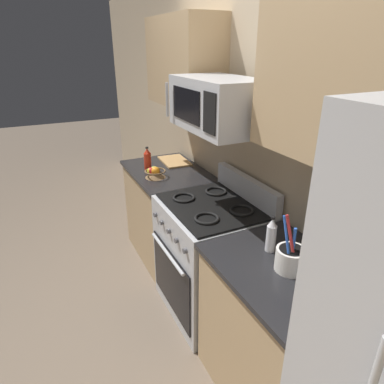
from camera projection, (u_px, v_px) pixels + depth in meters
ground_plane at (136, 330)px, 2.57m from camera, size 16.00×16.00×0.00m
wall_back at (261, 148)px, 2.45m from camera, size 8.00×0.10×2.60m
counter_left at (169, 213)px, 3.34m from camera, size 0.94×0.66×0.91m
range_oven at (210, 257)px, 2.63m from camera, size 0.76×0.70×1.09m
counter_right at (277, 332)px, 1.96m from camera, size 0.84×0.66×0.91m
microwave at (218, 104)px, 2.17m from camera, size 0.70×0.44×0.33m
upper_cabinets_left at (183, 62)px, 2.86m from camera, size 0.93×0.34×0.71m
upper_cabinets_right at (343, 79)px, 1.47m from camera, size 0.83×0.34×0.71m
utensil_crock at (291, 258)px, 1.74m from camera, size 0.16×0.16×0.31m
fruit_basket at (155, 173)px, 2.98m from camera, size 0.19×0.19×0.10m
cutting_board at (175, 161)px, 3.38m from camera, size 0.39×0.27×0.02m
bottle_vinegar at (271, 235)px, 1.90m from camera, size 0.06×0.06×0.22m
bottle_hot_sauce at (148, 160)px, 3.12m from camera, size 0.07×0.07×0.22m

